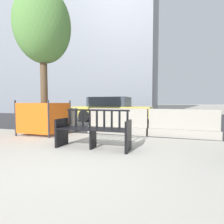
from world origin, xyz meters
TOP-DOWN VIEW (x-y plane):
  - ground_plane at (0.00, 0.00)m, footprint 200.00×200.00m
  - street_asphalt at (0.00, 8.70)m, footprint 120.00×12.00m
  - street_bench at (0.08, 1.08)m, footprint 1.69×0.54m
  - jersey_barrier_centre at (0.11, 3.16)m, footprint 2.02×0.76m
  - jersey_barrier_left at (-2.51, 3.14)m, footprint 2.01×0.72m
  - jersey_barrier_right at (2.16, 3.13)m, footprint 2.03×0.76m
  - street_tree at (-2.21, 2.32)m, footprint 1.81×1.81m
  - construction_fence at (-2.21, 2.32)m, footprint 1.26×1.26m
  - car_taxi_near at (-1.19, 6.72)m, footprint 4.36×2.01m

SIDE VIEW (x-z plane):
  - ground_plane at x=0.00m, z-range 0.00..0.00m
  - street_asphalt at x=0.00m, z-range 0.00..0.01m
  - jersey_barrier_centre at x=0.11m, z-range -0.08..0.76m
  - jersey_barrier_left at x=-2.51m, z-range -0.08..0.76m
  - jersey_barrier_right at x=2.16m, z-range -0.08..0.76m
  - street_bench at x=0.08m, z-range -0.04..0.84m
  - construction_fence at x=-2.21m, z-range 0.00..1.12m
  - car_taxi_near at x=-1.19m, z-range 0.00..1.35m
  - street_tree at x=-2.21m, z-range 1.13..5.88m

